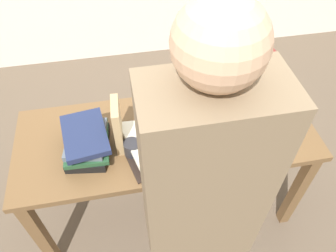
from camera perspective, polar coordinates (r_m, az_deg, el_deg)
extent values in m
plane|color=brown|center=(2.36, -0.19, -13.12)|extent=(12.00, 12.00, 0.00)
cube|color=brown|center=(1.76, -0.25, -1.60)|extent=(1.59, 0.62, 0.03)
cube|color=brown|center=(1.99, -21.34, -17.25)|extent=(0.06, 0.06, 0.71)
cube|color=brown|center=(2.13, 21.57, -10.46)|extent=(0.06, 0.06, 0.71)
cube|color=brown|center=(2.26, -20.43, -5.27)|extent=(0.06, 0.06, 0.71)
cube|color=brown|center=(2.39, 16.40, -0.14)|extent=(0.06, 0.06, 0.71)
cube|color=black|center=(1.70, 0.29, -2.42)|extent=(0.11, 0.34, 0.02)
cube|color=black|center=(1.67, -3.69, -3.94)|extent=(0.31, 0.40, 0.01)
cube|color=black|center=(1.74, 4.11, -1.20)|extent=(0.31, 0.40, 0.01)
cube|color=silver|center=(1.65, -3.38, -3.07)|extent=(0.29, 0.38, 0.08)
cube|color=silver|center=(1.71, 3.83, -0.57)|extent=(0.29, 0.38, 0.08)
cube|color=black|center=(1.70, -13.69, -3.59)|extent=(0.23, 0.31, 0.05)
cube|color=#234C2D|center=(1.67, -13.91, -2.83)|extent=(0.22, 0.29, 0.03)
cube|color=slate|center=(1.65, -14.09, -2.19)|extent=(0.22, 0.28, 0.03)
cube|color=#1E284C|center=(1.63, -14.30, -1.46)|extent=(0.24, 0.32, 0.03)
cube|color=tan|center=(1.61, -8.77, 0.08)|extent=(0.04, 0.16, 0.28)
cylinder|color=#ADADB2|center=(1.93, 13.74, 3.42)|extent=(0.14, 0.14, 0.02)
cylinder|color=#ADADB2|center=(1.81, 14.80, 7.62)|extent=(0.02, 0.02, 0.36)
cone|color=#99332D|center=(1.68, 16.24, 13.25)|extent=(0.16, 0.16, 0.08)
cylinder|color=#28282D|center=(1.64, -6.29, -3.86)|extent=(0.08, 0.08, 0.08)
torus|color=#28282D|center=(1.66, -6.46, -2.63)|extent=(0.01, 0.05, 0.05)
cube|color=#7A664C|center=(0.99, 6.25, -9.56)|extent=(0.36, 0.20, 0.74)
sphere|color=tan|center=(0.67, 9.14, 14.02)|extent=(0.20, 0.20, 0.20)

